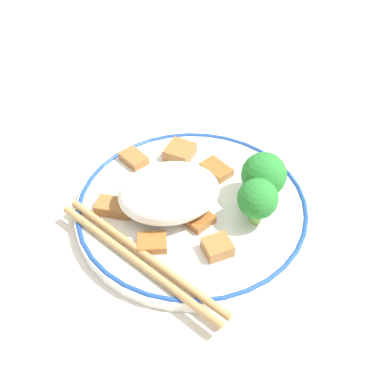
{
  "coord_description": "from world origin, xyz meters",
  "views": [
    {
      "loc": [
        0.09,
        0.38,
        0.42
      ],
      "look_at": [
        0.0,
        0.0,
        0.03
      ],
      "focal_mm": 50.0,
      "sensor_mm": 36.0,
      "label": 1
    }
  ],
  "objects_px": {
    "broccoli_back_left": "(258,199)",
    "chopsticks": "(141,259)",
    "broccoli_back_center": "(264,175)",
    "plate": "(192,209)"
  },
  "relations": [
    {
      "from": "broccoli_back_center",
      "to": "chopsticks",
      "type": "bearing_deg",
      "value": 21.58
    },
    {
      "from": "broccoli_back_left",
      "to": "chopsticks",
      "type": "distance_m",
      "value": 0.13
    },
    {
      "from": "broccoli_back_left",
      "to": "chopsticks",
      "type": "xyz_separation_m",
      "value": [
        0.12,
        0.02,
        -0.03
      ]
    },
    {
      "from": "broccoli_back_center",
      "to": "chopsticks",
      "type": "xyz_separation_m",
      "value": [
        0.14,
        0.06,
        -0.03
      ]
    },
    {
      "from": "broccoli_back_left",
      "to": "broccoli_back_center",
      "type": "relative_size",
      "value": 0.94
    },
    {
      "from": "plate",
      "to": "broccoli_back_center",
      "type": "distance_m",
      "value": 0.08
    },
    {
      "from": "plate",
      "to": "broccoli_back_center",
      "type": "height_order",
      "value": "broccoli_back_center"
    },
    {
      "from": "broccoli_back_center",
      "to": "chopsticks",
      "type": "distance_m",
      "value": 0.15
    },
    {
      "from": "broccoli_back_left",
      "to": "plate",
      "type": "bearing_deg",
      "value": -32.05
    },
    {
      "from": "chopsticks",
      "to": "plate",
      "type": "bearing_deg",
      "value": -136.99
    }
  ]
}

